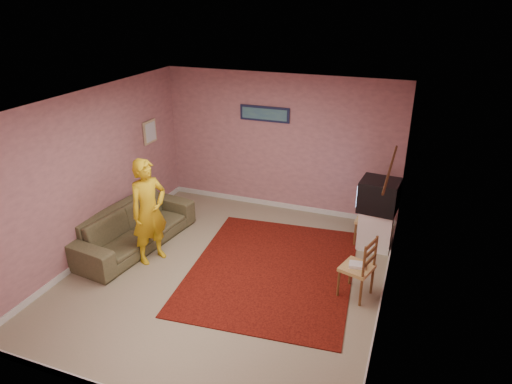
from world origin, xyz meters
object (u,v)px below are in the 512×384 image
at_px(person, 149,211).
at_px(chair_b, 358,261).
at_px(crt_tv, 379,195).
at_px(sofa, 134,227).
at_px(chair_a, 370,214).
at_px(tv_cabinet, 375,228).

bearing_deg(person, chair_b, -62.67).
bearing_deg(crt_tv, sofa, -154.78).
xyz_separation_m(chair_b, sofa, (-3.67, 0.11, -0.23)).
xyz_separation_m(crt_tv, person, (-3.22, -1.63, -0.09)).
bearing_deg(sofa, chair_b, -84.24).
relative_size(sofa, person, 1.35).
relative_size(chair_a, chair_b, 0.95).
height_order(crt_tv, person, person).
bearing_deg(chair_a, tv_cabinet, -20.39).
xyz_separation_m(sofa, person, (0.52, -0.27, 0.51)).
distance_m(chair_a, chair_b, 1.52).
bearing_deg(tv_cabinet, person, -153.28).
height_order(sofa, person, person).
bearing_deg(chair_b, tv_cabinet, -166.00).
bearing_deg(person, chair_a, -37.25).
relative_size(chair_b, sofa, 0.23).
height_order(chair_a, person, person).
relative_size(tv_cabinet, chair_b, 1.31).
height_order(crt_tv, chair_a, crt_tv).
xyz_separation_m(chair_b, person, (-3.15, -0.16, 0.28)).
distance_m(chair_b, person, 3.17).
bearing_deg(chair_a, person, -147.35).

